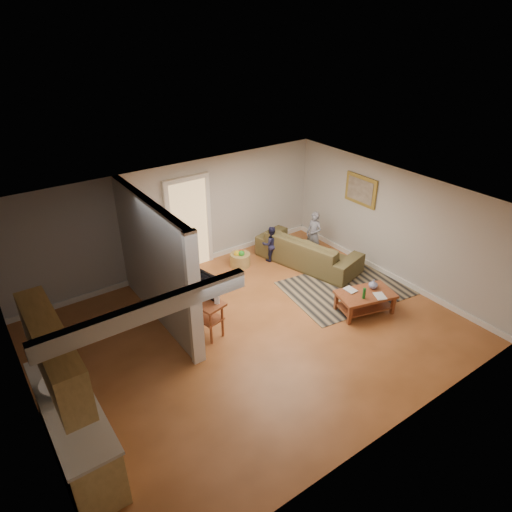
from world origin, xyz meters
The scene contains 11 objects.
ground centered at (0.00, 0.00, 0.00)m, with size 7.50×7.50×0.00m, color brown.
room_shell centered at (-1.07, 0.43, 1.46)m, with size 7.54×6.02×2.52m.
area_rug centered at (2.55, 0.10, 0.01)m, with size 2.55×1.86×0.01m, color black.
sofa centered at (2.60, 1.43, 0.00)m, with size 2.48×0.97×0.73m, color #463723.
coffee_table centered at (2.25, -0.72, 0.34)m, with size 1.25×0.92×0.66m.
tv_console centered at (-0.74, 0.71, 0.66)m, with size 0.68×1.23×1.00m.
speaker_left centered at (-1.00, 0.42, 0.46)m, with size 0.09×0.09×0.92m, color black.
speaker_right centered at (-1.00, 1.40, 0.51)m, with size 0.10×0.10×1.01m, color black.
toy_basket centered at (1.23, 2.28, 0.18)m, with size 0.48×0.48×0.42m.
child centered at (3.00, 1.69, 0.00)m, with size 0.41×0.27×1.13m, color gray.
toddler centered at (1.97, 2.07, 0.00)m, with size 0.43×0.34×0.89m, color #1D1D3D.
Camera 1 is at (-3.91, -5.64, 5.38)m, focal length 32.00 mm.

